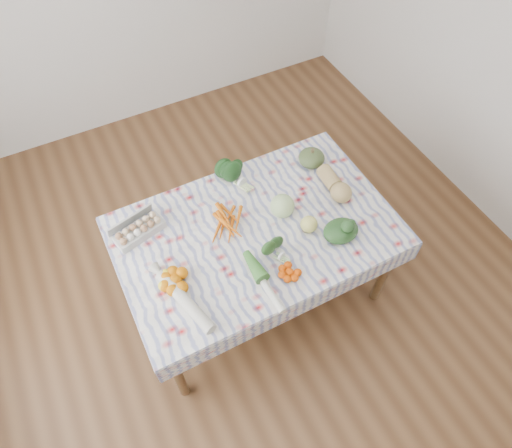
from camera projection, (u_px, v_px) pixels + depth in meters
name	position (u px, v px, depth m)	size (l,w,h in m)	color
ground	(256.00, 290.00, 3.35)	(4.50, 4.50, 0.00)	#55351D
dining_table	(256.00, 238.00, 2.80)	(1.60, 1.00, 0.75)	brown
tablecloth	(256.00, 230.00, 2.74)	(1.66, 1.06, 0.01)	silver
egg_carton	(139.00, 231.00, 2.68)	(0.30, 0.12, 0.08)	#BABAB5
carrot_bunch	(227.00, 222.00, 2.74)	(0.24, 0.22, 0.04)	#D05F0B
kale_bunch	(236.00, 173.00, 2.89)	(0.18, 0.16, 0.16)	#183D16
kabocha_squash	(312.00, 158.00, 3.00)	(0.17, 0.17, 0.11)	#44562D
cabbage	(282.00, 206.00, 2.74)	(0.15, 0.15, 0.15)	#A9CC80
butternut_squash	(335.00, 183.00, 2.86)	(0.13, 0.28, 0.13)	tan
orange_cluster	(175.00, 281.00, 2.49)	(0.23, 0.23, 0.08)	#D06A05
broccoli	(275.00, 251.00, 2.59)	(0.13, 0.13, 0.09)	#27511F
mandarin_cluster	(290.00, 272.00, 2.53)	(0.15, 0.15, 0.05)	#D84803
grapefruit	(309.00, 224.00, 2.69)	(0.10, 0.10, 0.10)	#D9D665
spinach_bag	(341.00, 231.00, 2.67)	(0.22, 0.17, 0.10)	#1B3918
daikon	(185.00, 301.00, 2.42)	(0.07, 0.07, 0.47)	beige
leek	(264.00, 283.00, 2.50)	(0.04, 0.04, 0.39)	silver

